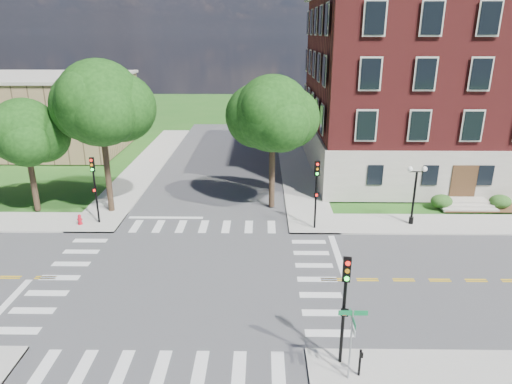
{
  "coord_description": "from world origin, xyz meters",
  "views": [
    {
      "loc": [
        4.09,
        -22.33,
        13.01
      ],
      "look_at": [
        3.73,
        5.57,
        3.2
      ],
      "focal_mm": 32.0,
      "sensor_mm": 36.0,
      "label": 1
    }
  ],
  "objects_px": {
    "twin_lamp_west": "(415,192)",
    "traffic_signal_se": "(345,298)",
    "push_button_post": "(360,361)",
    "traffic_signal_nw": "(94,182)",
    "fire_hydrant": "(80,220)",
    "traffic_signal_ne": "(316,186)",
    "street_sign_pole": "(352,331)"
  },
  "relations": [
    {
      "from": "traffic_signal_ne",
      "to": "push_button_post",
      "type": "distance_m",
      "value": 14.67
    },
    {
      "from": "traffic_signal_nw",
      "to": "traffic_signal_ne",
      "type": "bearing_deg",
      "value": -2.9
    },
    {
      "from": "twin_lamp_west",
      "to": "push_button_post",
      "type": "xyz_separation_m",
      "value": [
        -6.75,
        -15.31,
        -1.73
      ]
    },
    {
      "from": "traffic_signal_se",
      "to": "street_sign_pole",
      "type": "distance_m",
      "value": 1.29
    },
    {
      "from": "traffic_signal_se",
      "to": "push_button_post",
      "type": "relative_size",
      "value": 4.0
    },
    {
      "from": "traffic_signal_se",
      "to": "twin_lamp_west",
      "type": "bearing_deg",
      "value": 63.1
    },
    {
      "from": "twin_lamp_west",
      "to": "street_sign_pole",
      "type": "height_order",
      "value": "twin_lamp_west"
    },
    {
      "from": "traffic_signal_ne",
      "to": "fire_hydrant",
      "type": "relative_size",
      "value": 6.4
    },
    {
      "from": "traffic_signal_nw",
      "to": "fire_hydrant",
      "type": "xyz_separation_m",
      "value": [
        -1.21,
        -0.39,
        -2.72
      ]
    },
    {
      "from": "twin_lamp_west",
      "to": "traffic_signal_ne",
      "type": "bearing_deg",
      "value": -173.14
    },
    {
      "from": "traffic_signal_nw",
      "to": "twin_lamp_west",
      "type": "height_order",
      "value": "traffic_signal_nw"
    },
    {
      "from": "push_button_post",
      "to": "fire_hydrant",
      "type": "bearing_deg",
      "value": 138.44
    },
    {
      "from": "traffic_signal_nw",
      "to": "push_button_post",
      "type": "distance_m",
      "value": 21.91
    },
    {
      "from": "twin_lamp_west",
      "to": "push_button_post",
      "type": "relative_size",
      "value": 3.53
    },
    {
      "from": "twin_lamp_west",
      "to": "fire_hydrant",
      "type": "distance_m",
      "value": 23.6
    },
    {
      "from": "street_sign_pole",
      "to": "fire_hydrant",
      "type": "height_order",
      "value": "street_sign_pole"
    },
    {
      "from": "traffic_signal_se",
      "to": "fire_hydrant",
      "type": "height_order",
      "value": "traffic_signal_se"
    },
    {
      "from": "traffic_signal_ne",
      "to": "fire_hydrant",
      "type": "xyz_separation_m",
      "value": [
        -16.56,
        0.38,
        -2.72
      ]
    },
    {
      "from": "twin_lamp_west",
      "to": "traffic_signal_se",
      "type": "bearing_deg",
      "value": -116.9
    },
    {
      "from": "traffic_signal_nw",
      "to": "street_sign_pole",
      "type": "relative_size",
      "value": 1.55
    },
    {
      "from": "push_button_post",
      "to": "street_sign_pole",
      "type": "bearing_deg",
      "value": -161.78
    },
    {
      "from": "street_sign_pole",
      "to": "push_button_post",
      "type": "xyz_separation_m",
      "value": [
        0.45,
        0.15,
        -1.51
      ]
    },
    {
      "from": "traffic_signal_nw",
      "to": "street_sign_pole",
      "type": "xyz_separation_m",
      "value": [
        15.09,
        -15.4,
        -0.88
      ]
    },
    {
      "from": "traffic_signal_nw",
      "to": "push_button_post",
      "type": "bearing_deg",
      "value": -44.46
    },
    {
      "from": "push_button_post",
      "to": "fire_hydrant",
      "type": "height_order",
      "value": "push_button_post"
    },
    {
      "from": "twin_lamp_west",
      "to": "traffic_signal_nw",
      "type": "bearing_deg",
      "value": -179.85
    },
    {
      "from": "twin_lamp_west",
      "to": "street_sign_pole",
      "type": "distance_m",
      "value": 17.06
    },
    {
      "from": "twin_lamp_west",
      "to": "push_button_post",
      "type": "distance_m",
      "value": 16.82
    },
    {
      "from": "street_sign_pole",
      "to": "fire_hydrant",
      "type": "distance_m",
      "value": 22.23
    },
    {
      "from": "street_sign_pole",
      "to": "traffic_signal_se",
      "type": "bearing_deg",
      "value": 100.12
    },
    {
      "from": "push_button_post",
      "to": "fire_hydrant",
      "type": "distance_m",
      "value": 22.4
    },
    {
      "from": "traffic_signal_se",
      "to": "traffic_signal_ne",
      "type": "xyz_separation_m",
      "value": [
        0.42,
        13.69,
        0.0
      ]
    }
  ]
}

